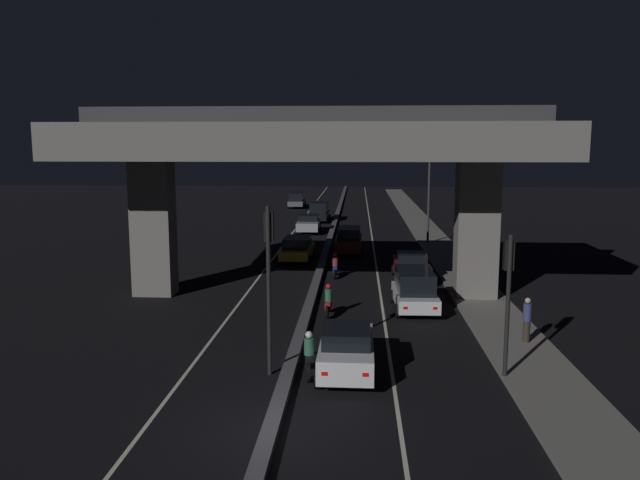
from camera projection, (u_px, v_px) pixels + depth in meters
ground_plane at (272, 430)px, 16.46m from camera, size 200.00×200.00×0.00m
lane_line_left_inner at (289, 237)px, 51.21m from camera, size 0.12×126.00×0.00m
lane_line_right_inner at (372, 238)px, 50.80m from camera, size 0.12×126.00×0.00m
median_divider at (330, 236)px, 50.98m from camera, size 0.44×126.00×0.23m
sidewalk_right at (443, 252)px, 43.59m from camera, size 2.65×126.00×0.13m
elevated_overpass at (312, 150)px, 30.05m from camera, size 22.74×9.58×9.32m
traffic_light_left_of_median at (269, 261)px, 20.04m from camera, size 0.30×0.49×5.56m
traffic_light_right_of_median at (508, 281)px, 19.67m from camera, size 0.30×0.49×4.71m
street_lamp at (425, 177)px, 46.77m from camera, size 2.48×0.32×8.74m
car_white_lead at (347, 349)px, 20.46m from camera, size 1.93×4.25×1.62m
car_white_second at (415, 289)px, 28.42m from camera, size 2.04×4.16×1.85m
car_dark_red_third at (411, 266)px, 34.73m from camera, size 2.00×4.32×1.57m
car_dark_red_fourth at (349, 240)px, 43.65m from camera, size 2.00×4.81×1.80m
car_taxi_yellow_lead_oncoming at (298, 248)px, 40.94m from camera, size 2.14×4.64×1.52m
car_silver_second_oncoming at (308, 223)px, 53.95m from camera, size 2.04×4.29×1.54m
car_black_third_oncoming at (319, 211)px, 61.82m from camera, size 2.10×4.60×1.93m
car_grey_fourth_oncoming at (297, 200)px, 75.69m from camera, size 2.01×4.78×1.84m
motorcycle_black_filtering_near at (309, 357)px, 20.35m from camera, size 0.34×1.86×1.48m
motorcycle_red_filtering_mid at (328, 302)px, 27.47m from camera, size 0.34×1.88×1.45m
motorcycle_blue_filtering_far at (335, 267)px, 35.59m from camera, size 0.33×1.71×1.42m
pedestrian_on_sidewalk at (527, 320)px, 23.36m from camera, size 0.31×0.31×1.70m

